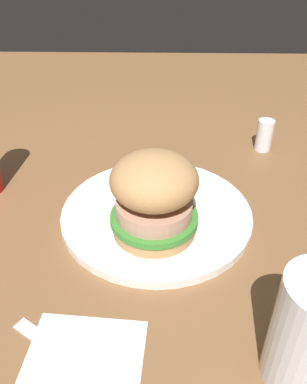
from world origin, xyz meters
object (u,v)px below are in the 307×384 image
(fork, at_px, (78,367))
(salt_shaker, at_px, (262,135))
(plate, at_px, (154,214))
(sandwich, at_px, (151,195))
(fries_pile, at_px, (150,179))
(drink_glass, at_px, (305,338))
(napkin, at_px, (77,367))

(fork, xyz_separation_m, salt_shaker, (0.42, -0.25, 0.02))
(plate, bearing_deg, fork, 164.08)
(sandwich, distance_m, fries_pile, 0.12)
(sandwich, xyz_separation_m, salt_shaker, (0.24, -0.19, -0.04))
(drink_glass, distance_m, salt_shaker, 0.42)
(fries_pile, relative_size, salt_shaker, 1.79)
(plate, bearing_deg, napkin, 163.70)
(napkin, bearing_deg, drink_glass, -89.78)
(fries_pile, bearing_deg, fork, 169.02)
(plate, distance_m, fork, 0.23)
(fries_pile, relative_size, fork, 0.64)
(fries_pile, xyz_separation_m, salt_shaker, (0.12, -0.19, 0.01))
(fork, height_order, salt_shaker, salt_shaker)
(fork, bearing_deg, salt_shaker, -30.62)
(sandwich, height_order, napkin, sandwich)
(plate, xyz_separation_m, fork, (-0.22, 0.06, -0.00))
(sandwich, distance_m, drink_glass, 0.22)
(fries_pile, height_order, napkin, fries_pile)
(plate, bearing_deg, sandwich, 176.66)
(sandwich, distance_m, fork, 0.20)
(fries_pile, xyz_separation_m, napkin, (-0.29, 0.06, -0.01))
(plate, xyz_separation_m, drink_glass, (-0.22, -0.13, 0.04))
(sandwich, xyz_separation_m, drink_glass, (-0.18, -0.13, -0.02))
(plate, height_order, napkin, plate)
(salt_shaker, bearing_deg, fork, 149.38)
(napkin, distance_m, fork, 0.00)
(plate, xyz_separation_m, napkin, (-0.22, 0.06, -0.01))
(fries_pile, xyz_separation_m, drink_glass, (-0.29, -0.14, 0.04))
(napkin, xyz_separation_m, drink_glass, (0.00, -0.20, 0.05))
(sandwich, relative_size, napkin, 0.99)
(drink_glass, bearing_deg, fries_pile, 25.35)
(plate, bearing_deg, fries_pile, 5.25)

